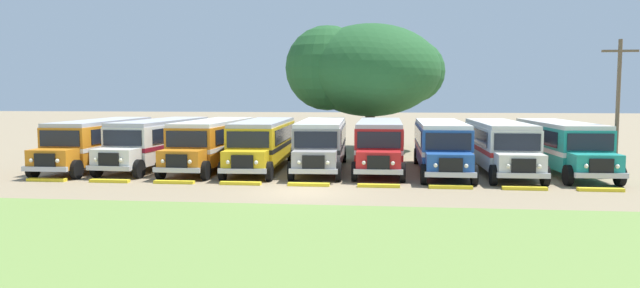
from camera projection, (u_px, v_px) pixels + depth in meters
name	position (u px, v px, depth m)	size (l,w,h in m)	color
ground_plane	(304.00, 192.00, 26.08)	(220.00, 220.00, 0.00)	#937F60
foreground_grass_strip	(265.00, 238.00, 17.73)	(80.00, 10.96, 0.01)	olive
parked_bus_slot_0	(100.00, 141.00, 34.81)	(2.68, 10.84, 2.82)	orange
parked_bus_slot_1	(159.00, 140.00, 35.07)	(3.33, 10.94, 2.82)	silver
parked_bus_slot_2	(213.00, 141.00, 34.40)	(2.90, 10.87, 2.82)	orange
parked_bus_slot_3	(263.00, 142.00, 34.08)	(2.97, 10.88, 2.82)	yellow
parked_bus_slot_4	(322.00, 142.00, 33.98)	(3.05, 10.89, 2.82)	#9E9993
parked_bus_slot_5	(380.00, 142.00, 33.78)	(2.68, 10.84, 2.82)	red
parked_bus_slot_6	(441.00, 144.00, 32.76)	(2.77, 10.85, 2.82)	#23519E
parked_bus_slot_7	(499.00, 144.00, 32.51)	(2.73, 10.85, 2.82)	silver
parked_bus_slot_8	(560.00, 144.00, 32.52)	(3.02, 10.88, 2.82)	teal
curb_wheelstop_0	(47.00, 180.00, 29.23)	(2.00, 0.36, 0.15)	yellow
curb_wheelstop_1	(110.00, 181.00, 28.86)	(2.00, 0.36, 0.15)	yellow
curb_wheelstop_2	(174.00, 182.00, 28.48)	(2.00, 0.36, 0.15)	yellow
curb_wheelstop_3	(241.00, 183.00, 28.11)	(2.00, 0.36, 0.15)	yellow
curb_wheelstop_4	(309.00, 184.00, 27.73)	(2.00, 0.36, 0.15)	yellow
curb_wheelstop_5	(379.00, 186.00, 27.36)	(2.00, 0.36, 0.15)	yellow
curb_wheelstop_6	(451.00, 187.00, 26.99)	(2.00, 0.36, 0.15)	yellow
curb_wheelstop_7	(525.00, 188.00, 26.61)	(2.00, 0.36, 0.15)	yellow
curb_wheelstop_8	(601.00, 190.00, 26.24)	(2.00, 0.36, 0.15)	yellow
broad_shade_tree	(367.00, 71.00, 44.16)	(11.97, 11.45, 9.60)	brown
utility_pole	(618.00, 105.00, 29.95)	(1.80, 0.20, 7.18)	brown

